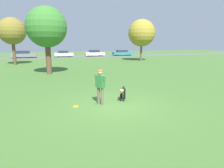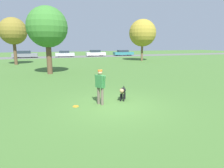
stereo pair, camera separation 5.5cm
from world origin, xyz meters
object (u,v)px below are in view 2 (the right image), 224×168
(parked_car_silver, at_px, (65,54))
(parked_car_teal, at_px, (123,53))
(tree_far_right, at_px, (143,33))
(parked_car_grey, at_px, (25,54))
(dog, at_px, (123,91))
(parked_car_white, at_px, (96,53))
(tree_mid_center, at_px, (47,27))
(person, at_px, (100,84))
(frisbee, at_px, (76,106))
(tree_far_left, at_px, (13,31))

(parked_car_silver, bearing_deg, parked_car_teal, 2.84)
(tree_far_right, xyz_separation_m, parked_car_grey, (-18.46, 12.97, -3.69))
(dog, relative_size, parked_car_white, 0.23)
(tree_mid_center, bearing_deg, person, -79.67)
(dog, relative_size, parked_car_silver, 0.25)
(tree_far_right, height_order, parked_car_silver, tree_far_right)
(frisbee, distance_m, parked_car_silver, 33.76)
(frisbee, relative_size, parked_car_grey, 0.06)
(parked_car_white, bearing_deg, tree_mid_center, -111.65)
(tree_mid_center, bearing_deg, dog, -73.01)
(person, distance_m, tree_far_right, 24.29)
(parked_car_teal, bearing_deg, parked_car_white, -175.93)
(parked_car_teal, bearing_deg, parked_car_silver, -176.81)
(frisbee, height_order, parked_car_grey, parked_car_grey)
(tree_far_right, distance_m, parked_car_teal, 14.08)
(tree_mid_center, relative_size, parked_car_grey, 1.31)
(tree_mid_center, bearing_deg, parked_car_grey, 99.79)
(dog, bearing_deg, tree_mid_center, -132.52)
(frisbee, bearing_deg, parked_car_white, 74.48)
(dog, bearing_deg, parked_car_white, -161.30)
(frisbee, bearing_deg, parked_car_silver, 85.24)
(parked_car_grey, bearing_deg, tree_far_right, -34.68)
(tree_mid_center, height_order, parked_car_grey, tree_mid_center)
(parked_car_white, bearing_deg, tree_far_right, -69.56)
(tree_far_left, bearing_deg, parked_car_white, 42.93)
(parked_car_grey, relative_size, parked_car_white, 1.10)
(frisbee, xyz_separation_m, tree_far_left, (-4.80, 20.49, 4.28))
(dog, xyz_separation_m, tree_far_left, (-7.17, 20.26, 3.82))
(tree_far_right, relative_size, parked_car_white, 1.56)
(person, relative_size, parked_car_silver, 0.42)
(parked_car_white, relative_size, parked_car_teal, 0.92)
(tree_far_left, height_order, parked_car_grey, tree_far_left)
(parked_car_white, bearing_deg, frisbee, -103.47)
(frisbee, bearing_deg, person, -1.59)
(parked_car_silver, bearing_deg, tree_mid_center, -97.01)
(parked_car_teal, bearing_deg, tree_far_right, -96.93)
(frisbee, bearing_deg, tree_far_left, 103.18)
(person, bearing_deg, parked_car_silver, 147.98)
(parked_car_silver, bearing_deg, dog, -88.90)
(person, height_order, parked_car_silver, person)
(person, xyz_separation_m, dog, (1.22, 0.27, -0.49))
(parked_car_silver, height_order, parked_car_white, parked_car_white)
(tree_far_right, xyz_separation_m, parked_car_silver, (-10.93, 13.17, -3.74))
(parked_car_silver, bearing_deg, person, -90.98)
(frisbee, height_order, tree_far_left, tree_far_left)
(parked_car_silver, xyz_separation_m, parked_car_white, (6.54, 0.02, 0.04))
(dog, xyz_separation_m, parked_car_teal, (13.50, 33.63, 0.15))
(dog, distance_m, frisbee, 2.43)
(tree_far_right, bearing_deg, person, -121.54)
(dog, bearing_deg, tree_far_right, -178.82)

